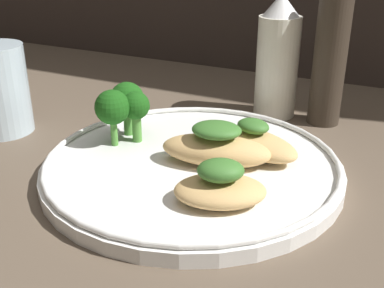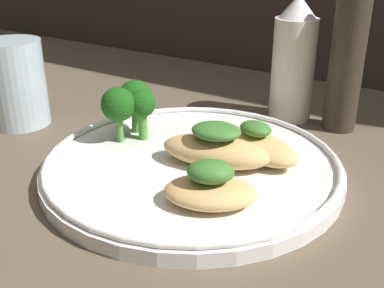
% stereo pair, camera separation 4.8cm
% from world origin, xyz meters
% --- Properties ---
extents(ground_plane, '(1.80, 1.80, 0.01)m').
position_xyz_m(ground_plane, '(0.00, 0.00, -0.01)').
color(ground_plane, brown).
extents(plate, '(0.31, 0.31, 0.02)m').
position_xyz_m(plate, '(0.00, 0.00, 0.01)').
color(plate, white).
rests_on(plate, ground_plane).
extents(grilled_meat_front, '(0.10, 0.08, 0.04)m').
position_xyz_m(grilled_meat_front, '(0.06, -0.06, 0.03)').
color(grilled_meat_front, tan).
rests_on(grilled_meat_front, plate).
extents(grilled_meat_middle, '(0.12, 0.07, 0.04)m').
position_xyz_m(grilled_meat_middle, '(0.02, 0.01, 0.03)').
color(grilled_meat_middle, tan).
rests_on(grilled_meat_middle, plate).
extents(grilled_meat_back, '(0.12, 0.08, 0.04)m').
position_xyz_m(grilled_meat_back, '(0.05, 0.05, 0.03)').
color(grilled_meat_back, tan).
rests_on(grilled_meat_back, plate).
extents(broccoli_bunch, '(0.05, 0.07, 0.06)m').
position_xyz_m(broccoli_bunch, '(-0.09, 0.02, 0.06)').
color(broccoli_bunch, '#4C8E38').
rests_on(broccoli_bunch, plate).
extents(sauce_bottle, '(0.05, 0.05, 0.16)m').
position_xyz_m(sauce_bottle, '(0.02, 0.20, 0.08)').
color(sauce_bottle, silver).
rests_on(sauce_bottle, ground_plane).
extents(pepper_grinder, '(0.04, 0.04, 0.19)m').
position_xyz_m(pepper_grinder, '(0.09, 0.20, 0.09)').
color(pepper_grinder, '#382D23').
rests_on(pepper_grinder, ground_plane).
extents(drinking_glass, '(0.07, 0.07, 0.11)m').
position_xyz_m(drinking_glass, '(-0.26, 0.00, 0.05)').
color(drinking_glass, silver).
rests_on(drinking_glass, ground_plane).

